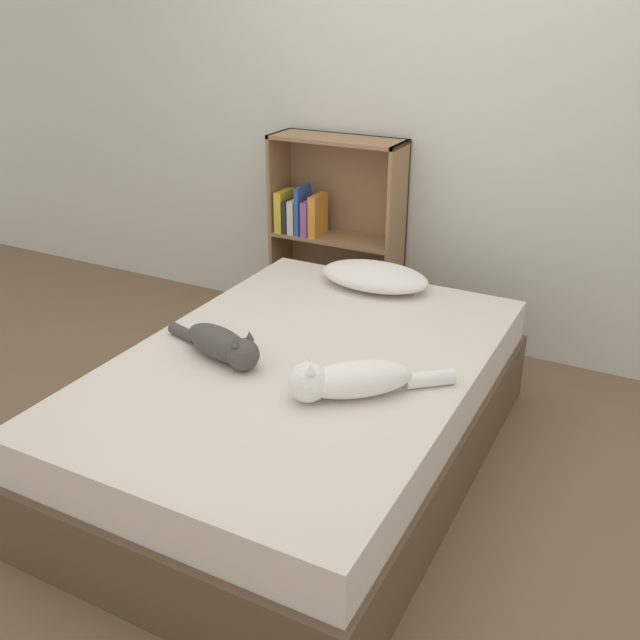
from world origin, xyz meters
name	(u,v)px	position (x,y,z in m)	size (l,w,h in m)	color
ground_plane	(304,463)	(0.00, 0.00, 0.00)	(8.00, 8.00, 0.00)	brown
wall_back	(437,110)	(0.00, 1.43, 1.25)	(8.00, 0.06, 2.50)	silver
bed	(303,413)	(0.00, 0.00, 0.25)	(1.34, 1.98, 0.50)	brown
pillow	(375,276)	(-0.04, 0.80, 0.56)	(0.53, 0.32, 0.11)	white
cat_light	(348,380)	(0.28, -0.18, 0.56)	(0.51, 0.45, 0.16)	white
cat_dark	(223,345)	(-0.26, -0.15, 0.56)	(0.51, 0.23, 0.15)	#47423D
bookshelf	(334,231)	(-0.51, 1.30, 0.57)	(0.74, 0.26, 1.10)	#8E6B47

